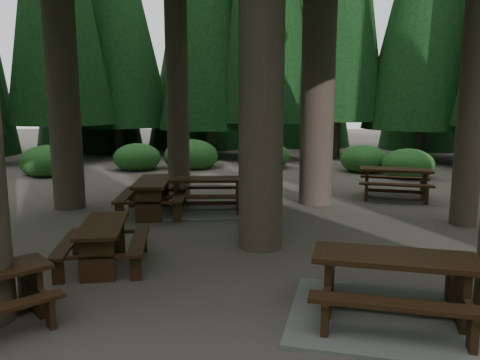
{
  "coord_description": "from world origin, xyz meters",
  "views": [
    {
      "loc": [
        0.61,
        -8.56,
        2.78
      ],
      "look_at": [
        0.38,
        1.47,
        1.1
      ],
      "focal_mm": 35.0,
      "sensor_mm": 36.0,
      "label": 1
    }
  ],
  "objects_px": {
    "picnic_table_c": "(207,199)",
    "picnic_table_d": "(395,178)",
    "picnic_table_a": "(392,297)",
    "picnic_table_b": "(153,192)",
    "picnic_table_f": "(103,238)"
  },
  "relations": [
    {
      "from": "picnic_table_c",
      "to": "picnic_table_d",
      "type": "distance_m",
      "value": 5.62
    },
    {
      "from": "picnic_table_c",
      "to": "picnic_table_d",
      "type": "relative_size",
      "value": 1.11
    },
    {
      "from": "picnic_table_b",
      "to": "picnic_table_a",
      "type": "bearing_deg",
      "value": -146.97
    },
    {
      "from": "picnic_table_d",
      "to": "picnic_table_f",
      "type": "xyz_separation_m",
      "value": [
        -6.71,
        -5.95,
        -0.07
      ]
    },
    {
      "from": "picnic_table_b",
      "to": "picnic_table_d",
      "type": "bearing_deg",
      "value": -75.82
    },
    {
      "from": "picnic_table_a",
      "to": "picnic_table_d",
      "type": "relative_size",
      "value": 1.27
    },
    {
      "from": "picnic_table_d",
      "to": "picnic_table_a",
      "type": "bearing_deg",
      "value": -92.55
    },
    {
      "from": "picnic_table_a",
      "to": "picnic_table_d",
      "type": "bearing_deg",
      "value": 85.53
    },
    {
      "from": "picnic_table_a",
      "to": "picnic_table_f",
      "type": "bearing_deg",
      "value": 168.93
    },
    {
      "from": "picnic_table_d",
      "to": "picnic_table_c",
      "type": "bearing_deg",
      "value": -147.63
    },
    {
      "from": "picnic_table_a",
      "to": "picnic_table_b",
      "type": "relative_size",
      "value": 1.42
    },
    {
      "from": "picnic_table_c",
      "to": "picnic_table_b",
      "type": "bearing_deg",
      "value": -164.26
    },
    {
      "from": "picnic_table_d",
      "to": "picnic_table_f",
      "type": "bearing_deg",
      "value": -123.95
    },
    {
      "from": "picnic_table_b",
      "to": "picnic_table_c",
      "type": "bearing_deg",
      "value": -75.39
    },
    {
      "from": "picnic_table_a",
      "to": "picnic_table_b",
      "type": "bearing_deg",
      "value": 139.41
    }
  ]
}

